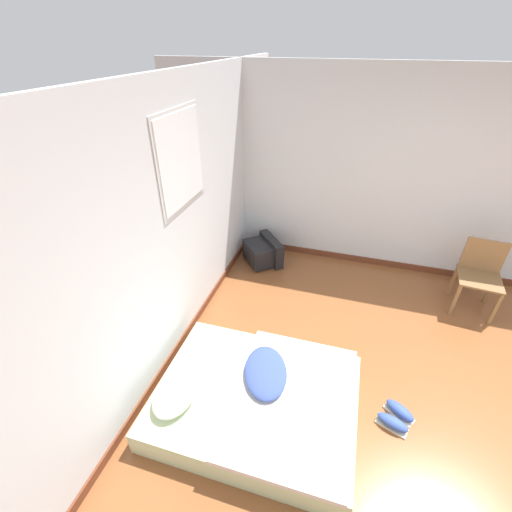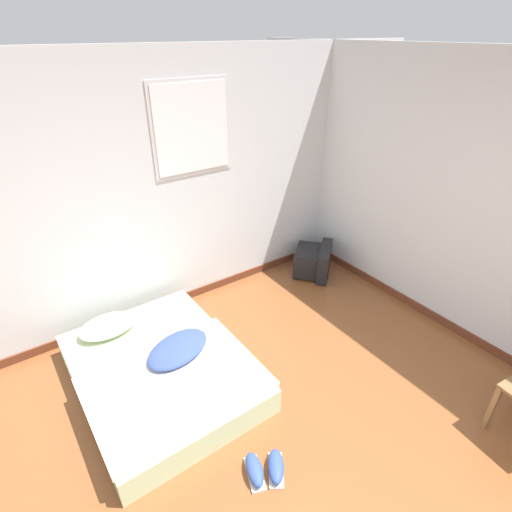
{
  "view_description": "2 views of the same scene",
  "coord_description": "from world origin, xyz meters",
  "px_view_note": "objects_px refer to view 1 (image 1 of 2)",
  "views": [
    {
      "loc": [
        -1.98,
        1.3,
        2.82
      ],
      "look_at": [
        0.97,
        2.2,
        0.82
      ],
      "focal_mm": 24.0,
      "sensor_mm": 36.0,
      "label": 1
    },
    {
      "loc": [
        -0.99,
        -0.68,
        2.7
      ],
      "look_at": [
        0.91,
        2.03,
        0.81
      ],
      "focal_mm": 28.0,
      "sensor_mm": 36.0,
      "label": 2
    }
  ],
  "objects_px": {
    "wooden_chair": "(480,270)",
    "sneaker_pair": "(396,417)",
    "mattress_bed": "(257,399)",
    "crt_tv": "(263,252)"
  },
  "relations": [
    {
      "from": "wooden_chair",
      "to": "mattress_bed",
      "type": "bearing_deg",
      "value": 135.78
    },
    {
      "from": "wooden_chair",
      "to": "sneaker_pair",
      "type": "bearing_deg",
      "value": 154.35
    },
    {
      "from": "crt_tv",
      "to": "mattress_bed",
      "type": "bearing_deg",
      "value": -165.55
    },
    {
      "from": "crt_tv",
      "to": "sneaker_pair",
      "type": "height_order",
      "value": "crt_tv"
    },
    {
      "from": "sneaker_pair",
      "to": "wooden_chair",
      "type": "bearing_deg",
      "value": -25.65
    },
    {
      "from": "mattress_bed",
      "to": "crt_tv",
      "type": "height_order",
      "value": "mattress_bed"
    },
    {
      "from": "wooden_chair",
      "to": "sneaker_pair",
      "type": "height_order",
      "value": "wooden_chair"
    },
    {
      "from": "mattress_bed",
      "to": "crt_tv",
      "type": "distance_m",
      "value": 2.39
    },
    {
      "from": "mattress_bed",
      "to": "wooden_chair",
      "type": "relative_size",
      "value": 2.01
    },
    {
      "from": "wooden_chair",
      "to": "sneaker_pair",
      "type": "relative_size",
      "value": 2.43
    }
  ]
}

